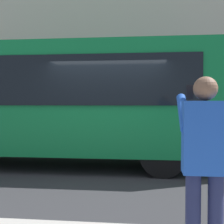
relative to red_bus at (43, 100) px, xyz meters
The scene contains 4 objects.
ground_plane 2.58m from the red_bus, 160.73° to the left, with size 60.00×60.00×0.00m, color #2B2B2D.
building_facade_far 7.74m from the red_bus, 106.78° to the right, with size 28.00×1.55×12.00m.
red_bus is the anchor object (origin of this frame).
pedestrian_photographer 5.95m from the red_bus, 123.07° to the left, with size 0.53×0.52×1.70m.
Camera 1 is at (-0.89, 7.25, 1.62)m, focal length 50.47 mm.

